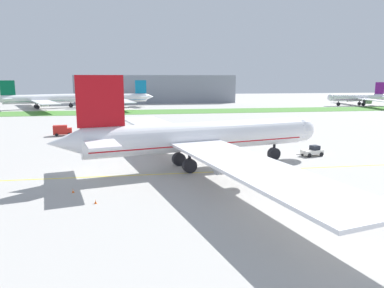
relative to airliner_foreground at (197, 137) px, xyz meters
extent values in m
plane|color=#ADAAA5|center=(6.71, -5.40, -5.83)|extent=(600.00, 600.00, 0.00)
cube|color=yellow|center=(6.71, -3.61, -5.82)|extent=(280.00, 0.36, 0.01)
cube|color=#4C8438|center=(6.71, 112.10, -5.78)|extent=(320.00, 24.00, 0.10)
cylinder|color=white|center=(0.74, 0.17, 0.16)|extent=(43.25, 15.06, 5.32)
cube|color=#B20C14|center=(0.74, 0.17, -0.77)|extent=(41.47, 14.25, 0.64)
sphere|color=white|center=(23.18, 5.45, 0.16)|extent=(5.06, 5.06, 5.06)
cone|color=white|center=(-22.60, -5.31, 0.56)|extent=(6.73, 5.74, 4.52)
cube|color=#B20C14|center=(-16.91, -3.97, 7.08)|extent=(7.69, 2.30, 8.52)
cube|color=white|center=(-18.97, 1.01, 0.96)|extent=(6.57, 9.38, 0.37)
cube|color=white|center=(-16.53, -9.35, 0.96)|extent=(6.57, 9.38, 0.37)
cube|color=white|center=(-6.41, 21.18, -0.51)|extent=(18.14, 40.00, 0.43)
cube|color=white|center=(3.70, -21.82, -0.51)|extent=(18.14, 40.00, 0.43)
cylinder|color=#B7BABF|center=(-3.15, 12.97, -2.12)|extent=(5.59, 4.01, 2.93)
cylinder|color=black|center=(-0.69, 13.55, -2.12)|extent=(1.13, 3.09, 3.07)
cylinder|color=#B7BABF|center=(2.96, -13.02, -2.12)|extent=(5.59, 4.01, 2.93)
cylinder|color=black|center=(5.42, -12.44, -2.12)|extent=(1.13, 3.09, 3.07)
cylinder|color=black|center=(16.72, 3.93, -3.53)|extent=(0.56, 0.56, 2.06)
cylinder|color=black|center=(16.72, 3.93, -4.56)|extent=(2.72, 1.69, 2.53)
cylinder|color=black|center=(-3.26, 2.10, -3.53)|extent=(0.56, 0.56, 2.06)
cylinder|color=black|center=(-3.26, 2.10, -4.56)|extent=(2.72, 1.69, 2.53)
cylinder|color=black|center=(-1.98, -3.34, -3.53)|extent=(0.56, 0.56, 2.06)
cylinder|color=black|center=(-1.98, -3.34, -4.56)|extent=(2.72, 1.69, 2.53)
cube|color=black|center=(22.41, 5.27, 0.82)|extent=(2.73, 4.31, 0.96)
sphere|color=black|center=(-15.82, -1.04, 0.64)|extent=(0.37, 0.37, 0.37)
sphere|color=black|center=(-11.83, -0.10, 0.64)|extent=(0.37, 0.37, 0.37)
sphere|color=black|center=(-7.84, 0.84, 0.64)|extent=(0.37, 0.37, 0.37)
sphere|color=black|center=(-3.85, 1.77, 0.64)|extent=(0.37, 0.37, 0.37)
sphere|color=black|center=(0.15, 2.71, 0.64)|extent=(0.37, 0.37, 0.37)
sphere|color=black|center=(4.14, 3.65, 0.64)|extent=(0.37, 0.37, 0.37)
sphere|color=black|center=(8.13, 4.59, 0.64)|extent=(0.37, 0.37, 0.37)
sphere|color=black|center=(12.13, 5.53, 0.64)|extent=(0.37, 0.37, 0.37)
sphere|color=black|center=(16.12, 6.47, 0.64)|extent=(0.37, 0.37, 0.37)
cube|color=white|center=(26.30, 6.18, -4.93)|extent=(4.98, 3.20, 0.89)
cube|color=black|center=(26.97, 6.34, -4.04)|extent=(2.00, 2.01, 0.90)
cylinder|color=black|center=(23.19, 5.45, -5.23)|extent=(1.78, 0.53, 0.12)
cylinder|color=black|center=(24.99, 4.74, -5.38)|extent=(0.96, 0.55, 0.90)
cylinder|color=black|center=(24.48, 6.89, -5.38)|extent=(0.96, 0.55, 0.90)
cylinder|color=black|center=(28.12, 5.47, -5.38)|extent=(0.96, 0.55, 0.90)
cylinder|color=black|center=(27.61, 7.62, -5.38)|extent=(0.96, 0.55, 0.90)
cylinder|color=black|center=(11.16, -3.35, -5.39)|extent=(0.13, 0.13, 0.87)
cylinder|color=orange|center=(11.28, -3.45, -4.68)|extent=(0.10, 0.10, 0.56)
cylinder|color=black|center=(11.00, -3.22, -5.39)|extent=(0.13, 0.13, 0.87)
cylinder|color=orange|center=(10.89, -3.12, -4.68)|extent=(0.10, 0.10, 0.56)
cube|color=orange|center=(11.08, -3.29, -4.65)|extent=(0.51, 0.49, 0.62)
sphere|color=brown|center=(11.08, -3.29, -4.21)|extent=(0.24, 0.24, 0.24)
cylinder|color=black|center=(-3.69, 2.12, -5.43)|extent=(0.12, 0.12, 0.80)
cylinder|color=orange|center=(-3.70, 1.98, -4.78)|extent=(0.09, 0.09, 0.51)
cylinder|color=black|center=(-3.68, 2.30, -5.43)|extent=(0.12, 0.12, 0.80)
cylinder|color=orange|center=(-3.67, 2.44, -4.78)|extent=(0.09, 0.09, 0.51)
cube|color=orange|center=(-3.69, 2.21, -4.75)|extent=(0.26, 0.43, 0.56)
sphere|color=#8C6647|center=(-3.69, 2.21, -4.35)|extent=(0.22, 0.22, 0.22)
cube|color=#F2590C|center=(-20.71, -11.87, -5.81)|extent=(0.36, 0.36, 0.03)
cone|color=#F2590C|center=(-20.71, -11.87, -5.52)|extent=(0.28, 0.28, 0.55)
cylinder|color=white|center=(-20.71, -11.87, -5.50)|extent=(0.17, 0.17, 0.06)
cube|color=#F2590C|center=(-16.93, -17.19, -5.81)|extent=(0.36, 0.36, 0.03)
cone|color=#F2590C|center=(-16.93, -17.19, -5.52)|extent=(0.28, 0.28, 0.55)
cylinder|color=white|center=(-16.93, -17.19, -5.50)|extent=(0.17, 0.17, 0.06)
cube|color=#F2590C|center=(18.36, -19.02, -5.81)|extent=(0.36, 0.36, 0.03)
cone|color=#F2590C|center=(18.36, -19.02, -5.52)|extent=(0.28, 0.28, 0.55)
cylinder|color=white|center=(18.36, -19.02, -5.50)|extent=(0.17, 0.17, 0.06)
cube|color=#B21E19|center=(-32.99, 43.17, -4.10)|extent=(4.11, 2.73, 2.56)
cube|color=#B21E19|center=(-30.54, 43.48, -4.52)|extent=(1.76, 2.34, 1.71)
cube|color=#263347|center=(-29.85, 43.57, -4.18)|extent=(0.32, 1.90, 0.75)
cylinder|color=black|center=(-30.68, 44.60, -5.38)|extent=(0.93, 0.41, 0.90)
cylinder|color=black|center=(-30.40, 42.36, -5.38)|extent=(0.93, 0.41, 0.90)
cylinder|color=black|center=(-34.09, 44.17, -5.38)|extent=(0.93, 0.41, 0.90)
cylinder|color=black|center=(-33.80, 41.93, -5.38)|extent=(0.93, 0.41, 0.90)
cylinder|color=white|center=(-60.56, 139.98, -0.55)|extent=(37.75, 18.89, 4.69)
cube|color=#055938|center=(-60.56, 139.98, -1.37)|extent=(36.17, 17.96, 0.56)
sphere|color=white|center=(-41.37, 147.73, -0.55)|extent=(4.46, 4.46, 4.46)
cube|color=#055938|center=(-75.68, 133.87, 5.56)|extent=(6.65, 3.05, 7.51)
cube|color=white|center=(-78.15, 137.94, 0.16)|extent=(6.77, 8.56, 0.33)
cube|color=white|center=(-74.64, 129.23, 0.16)|extent=(6.77, 8.56, 0.33)
cube|color=white|center=(-69.78, 157.63, -1.13)|extent=(21.00, 35.59, 0.38)
cube|color=white|center=(-54.94, 120.88, -1.13)|extent=(21.00, 35.59, 0.38)
cylinder|color=#B7BABF|center=(-65.76, 150.77, -2.55)|extent=(5.10, 4.06, 2.58)
cylinder|color=black|center=(-63.69, 151.61, -2.55)|extent=(1.37, 2.66, 2.71)
cylinder|color=#B7BABF|center=(-56.80, 128.60, -2.55)|extent=(5.10, 4.06, 2.58)
cylinder|color=black|center=(-54.73, 129.44, -2.55)|extent=(1.37, 2.66, 2.71)
cylinder|color=black|center=(-46.88, 145.50, -3.80)|extent=(0.49, 0.49, 1.82)
cylinder|color=black|center=(-46.88, 145.50, -4.71)|extent=(2.44, 1.77, 2.23)
cylinder|color=black|center=(-64.36, 141.10, -3.80)|extent=(0.49, 0.49, 1.82)
cylinder|color=black|center=(-64.36, 141.10, -4.71)|extent=(2.44, 1.77, 2.23)
cylinder|color=black|center=(-62.52, 136.53, -3.80)|extent=(0.49, 0.49, 1.82)
cylinder|color=black|center=(-62.52, 136.53, -4.71)|extent=(2.44, 1.77, 2.23)
cylinder|color=white|center=(-22.60, 142.24, -0.58)|extent=(36.19, 11.47, 4.67)
cube|color=#0C6B9E|center=(-22.60, 142.24, -1.39)|extent=(34.71, 10.83, 0.56)
sphere|color=white|center=(-41.51, 138.55, -0.58)|extent=(4.44, 4.44, 4.44)
cone|color=white|center=(-2.89, 146.09, -0.23)|extent=(5.80, 4.88, 3.97)
cube|color=#0C6B9E|center=(-7.78, 145.14, 5.49)|extent=(6.44, 1.70, 7.47)
cube|color=white|center=(-6.18, 140.69, 0.12)|extent=(5.31, 8.09, 0.33)
cube|color=white|center=(-7.97, 149.86, 0.12)|extent=(5.31, 8.09, 0.33)
cube|color=white|center=(-17.29, 124.41, -1.16)|extent=(13.97, 33.28, 0.37)
cube|color=white|center=(-24.39, 160.76, -1.16)|extent=(13.97, 33.28, 0.37)
cylinder|color=#B7BABF|center=(-19.74, 131.35, -2.57)|extent=(4.85, 3.37, 2.57)
cylinder|color=black|center=(-21.92, 130.93, -2.57)|extent=(0.89, 2.72, 2.70)
cylinder|color=#B7BABF|center=(-24.05, 153.41, -2.57)|extent=(4.85, 3.37, 2.57)
cylinder|color=black|center=(-26.23, 152.98, -2.57)|extent=(0.89, 2.72, 2.70)
cylinder|color=black|center=(-36.02, 139.62, -3.82)|extent=(0.49, 0.49, 1.81)
cylinder|color=black|center=(-36.02, 139.62, -4.72)|extent=(2.37, 1.40, 2.22)
cylinder|color=black|center=(-19.31, 140.39, -3.82)|extent=(0.49, 0.49, 1.81)
cylinder|color=black|center=(-19.31, 140.39, -4.72)|extent=(2.37, 1.40, 2.22)
cylinder|color=black|center=(-20.25, 145.20, -3.82)|extent=(0.49, 0.49, 1.81)
cylinder|color=black|center=(-20.25, 145.20, -4.72)|extent=(2.37, 1.40, 2.22)
cylinder|color=white|center=(119.65, 131.71, -1.00)|extent=(30.96, 7.05, 4.29)
cube|color=#661472|center=(119.65, 131.71, -1.75)|extent=(29.70, 6.60, 0.51)
sphere|color=white|center=(103.19, 133.21, -1.00)|extent=(4.07, 4.07, 4.07)
cube|color=#661472|center=(132.49, 130.55, 4.57)|extent=(5.54, 0.93, 6.86)
cube|color=white|center=(132.71, 126.22, -0.36)|extent=(3.98, 7.14, 0.30)
cube|color=white|center=(133.49, 134.76, -0.36)|extent=(3.98, 7.14, 0.30)
cube|color=white|center=(119.73, 115.68, -1.54)|extent=(9.23, 28.12, 0.34)
cube|color=white|center=(122.62, 147.47, -1.54)|extent=(9.23, 28.12, 0.34)
cylinder|color=#B7BABF|center=(119.38, 121.96, -2.84)|extent=(4.27, 2.72, 2.36)
cylinder|color=black|center=(117.35, 122.14, -2.84)|extent=(0.58, 2.50, 2.48)
cylinder|color=#B7BABF|center=(121.14, 141.36, -2.84)|extent=(4.27, 2.72, 2.36)
cylinder|color=black|center=(119.11, 141.54, -2.84)|extent=(0.58, 2.50, 2.48)
cylinder|color=black|center=(108.03, 132.77, -3.98)|extent=(0.45, 0.45, 1.66)
cylinder|color=black|center=(108.03, 132.77, -4.81)|extent=(2.11, 1.10, 2.04)
cylinder|color=black|center=(121.89, 129.25, -3.98)|extent=(0.45, 0.45, 1.66)
cylinder|color=black|center=(121.89, 129.25, -4.81)|extent=(2.11, 1.10, 2.04)
cylinder|color=black|center=(122.30, 133.73, -3.98)|extent=(0.45, 0.45, 1.66)
cylinder|color=black|center=(122.30, 133.73, -4.81)|extent=(2.11, 1.10, 2.04)
cube|color=gray|center=(2.87, 176.96, 3.17)|extent=(103.20, 20.00, 18.00)
camera|label=1|loc=(-11.28, -64.93, 11.01)|focal=33.64mm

